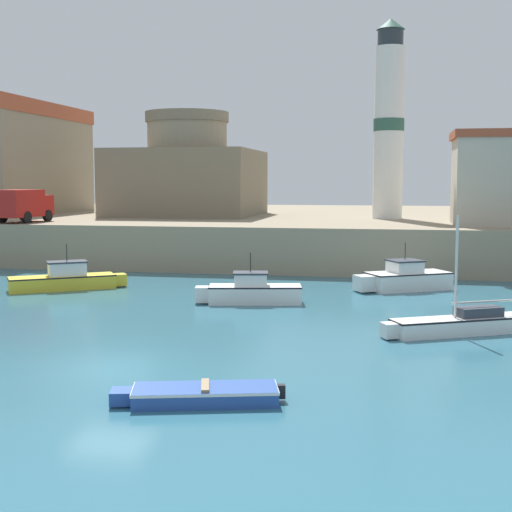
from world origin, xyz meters
TOP-DOWN VIEW (x-y plane):
  - ground_plane at (0.00, 0.00)m, footprint 200.00×200.00m
  - quay_seawall at (0.00, 41.68)m, footprint 120.00×40.00m
  - motorboat_yellow_0 at (-8.31, 14.23)m, footprint 5.67×4.29m
  - motorboat_white_1 at (2.09, 11.97)m, footprint 5.05×2.26m
  - sailboat_white_2 at (11.14, 6.92)m, footprint 5.93×3.61m
  - dinghy_blue_3 at (3.75, -2.94)m, footprint 4.43×2.18m
  - motorboat_white_5 at (9.13, 17.46)m, footprint 5.18×3.82m
  - fortress at (-8.00, 35.85)m, footprint 11.18×11.18m
  - lighthouse at (8.00, 33.72)m, footprint 2.24×2.24m
  - truck_on_quay at (-16.05, 23.95)m, footprint 2.62×4.52m

SIDE VIEW (x-z plane):
  - ground_plane at x=0.00m, z-range 0.00..0.00m
  - dinghy_blue_3 at x=3.75m, z-range -0.02..0.47m
  - sailboat_white_2 at x=11.14m, z-range -1.81..2.61m
  - motorboat_yellow_0 at x=-8.31m, z-range -0.66..1.73m
  - motorboat_white_1 at x=2.09m, z-range -0.63..1.73m
  - motorboat_white_5 at x=9.13m, z-range -0.64..1.83m
  - quay_seawall at x=0.00m, z-range 0.00..2.87m
  - truck_on_quay at x=-16.05m, z-range 2.99..5.19m
  - fortress at x=-8.00m, z-range 1.89..10.15m
  - lighthouse at x=8.00m, z-range 2.68..17.16m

